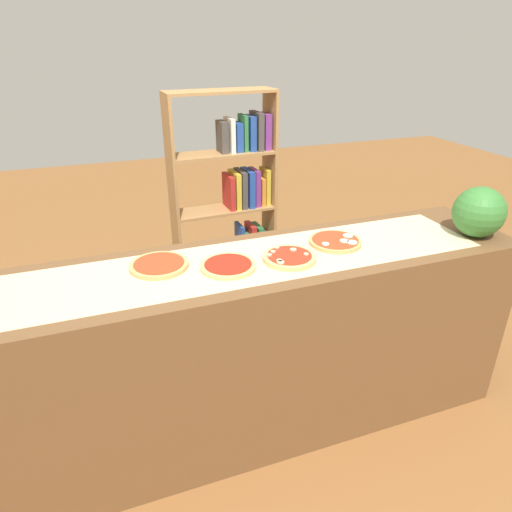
% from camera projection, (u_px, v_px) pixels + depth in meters
% --- Properties ---
extents(ground_plane, '(12.00, 12.00, 0.00)m').
position_uv_depth(ground_plane, '(256.00, 419.00, 2.45)').
color(ground_plane, brown).
extents(counter, '(2.56, 0.59, 0.95)m').
position_uv_depth(counter, '(256.00, 347.00, 2.24)').
color(counter, brown).
rests_on(counter, ground_plane).
extents(parchment_paper, '(2.11, 0.45, 0.00)m').
position_uv_depth(parchment_paper, '(256.00, 260.00, 2.03)').
color(parchment_paper, beige).
rests_on(parchment_paper, counter).
extents(pizza_plain_0, '(0.25, 0.25, 0.02)m').
position_uv_depth(pizza_plain_0, '(159.00, 265.00, 1.96)').
color(pizza_plain_0, tan).
rests_on(pizza_plain_0, parchment_paper).
extents(pizza_plain_1, '(0.24, 0.24, 0.02)m').
position_uv_depth(pizza_plain_1, '(228.00, 266.00, 1.96)').
color(pizza_plain_1, '#DBB26B').
rests_on(pizza_plain_1, parchment_paper).
extents(pizza_mushroom_2, '(0.24, 0.24, 0.03)m').
position_uv_depth(pizza_mushroom_2, '(289.00, 257.00, 2.03)').
color(pizza_mushroom_2, '#DBB26B').
rests_on(pizza_mushroom_2, parchment_paper).
extents(pizza_mozzarella_3, '(0.25, 0.25, 0.03)m').
position_uv_depth(pizza_mozzarella_3, '(335.00, 241.00, 2.19)').
color(pizza_mozzarella_3, tan).
rests_on(pizza_mozzarella_3, parchment_paper).
extents(watermelon, '(0.25, 0.25, 0.25)m').
position_uv_depth(watermelon, '(479.00, 212.00, 2.23)').
color(watermelon, '#387A33').
rests_on(watermelon, counter).
extents(bookshelf, '(0.71, 0.25, 1.55)m').
position_uv_depth(bookshelf, '(237.00, 212.00, 3.18)').
color(bookshelf, '#A87A47').
rests_on(bookshelf, ground_plane).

